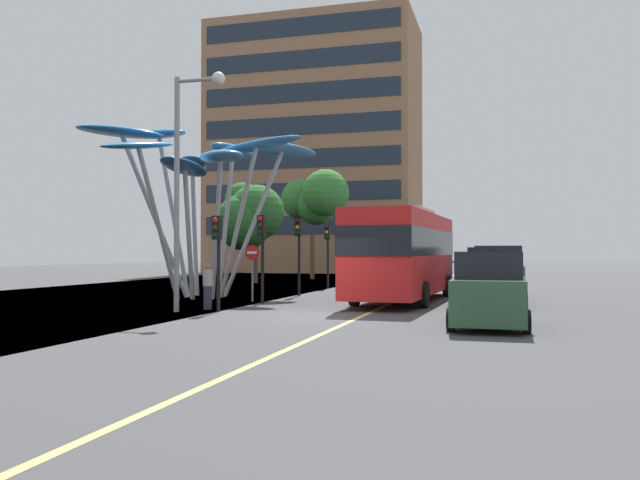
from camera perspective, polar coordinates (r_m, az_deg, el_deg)
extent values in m
cube|color=#424244|center=(20.66, -0.62, -6.77)|extent=(120.00, 240.00, 0.10)
cube|color=#9E998E|center=(26.34, -25.53, -5.37)|extent=(16.00, 240.00, 0.05)
cube|color=#E0D666|center=(20.29, 3.41, -6.75)|extent=(0.16, 144.00, 0.01)
cube|color=red|center=(26.95, 7.31, -1.18)|extent=(3.05, 10.77, 3.18)
cube|color=black|center=(26.96, 7.31, -0.24)|extent=(3.08, 10.88, 1.02)
cube|color=yellow|center=(32.17, 9.11, 1.15)|extent=(1.42, 0.16, 0.36)
cube|color=#B2B2B7|center=(27.00, 7.30, 2.45)|extent=(2.10, 3.82, 0.24)
cylinder|color=black|center=(30.05, 10.96, -3.94)|extent=(0.32, 0.97, 0.96)
cylinder|color=black|center=(30.49, 6.13, -3.91)|extent=(0.32, 0.97, 0.96)
cylinder|color=black|center=(23.89, 9.01, -4.71)|extent=(0.32, 0.97, 0.96)
cylinder|color=black|center=(24.44, 3.01, -4.63)|extent=(0.32, 0.97, 0.96)
cylinder|color=#9EA0A5|center=(28.88, -7.07, 1.55)|extent=(1.89, 0.25, 6.68)
ellipsoid|color=#388EDB|center=(28.88, -5.52, 8.16)|extent=(4.15, 1.80, 0.89)
cylinder|color=#9EA0A5|center=(30.13, -5.74, 1.54)|extent=(2.48, 1.83, 6.80)
ellipsoid|color=#4CA3E5|center=(30.81, -3.26, 7.77)|extent=(3.58, 3.21, 0.87)
cylinder|color=#9EA0A5|center=(31.42, -8.16, 1.60)|extent=(0.38, 1.52, 6.94)
ellipsoid|color=#4CA3E5|center=(32.32, -7.54, 7.68)|extent=(1.63, 3.88, 0.66)
cylinder|color=#9EA0A5|center=(31.46, -10.84, 1.07)|extent=(1.10, 1.38, 6.36)
ellipsoid|color=#388EDB|center=(32.40, -11.04, 6.61)|extent=(2.89, 3.23, 0.67)
cylinder|color=#9EA0A5|center=(31.12, -12.65, 2.27)|extent=(2.22, 1.00, 7.64)
ellipsoid|color=#388EDB|center=(32.36, -13.85, 8.91)|extent=(3.77, 2.51, 0.51)
cylinder|color=#9EA0A5|center=(29.48, -14.20, 2.05)|extent=(2.63, 1.84, 7.24)
ellipsoid|color=#388EDB|center=(29.83, -16.93, 8.96)|extent=(3.97, 3.42, 0.58)
cylinder|color=#9EA0A5|center=(28.13, -13.86, 1.34)|extent=(1.04, 2.16, 6.39)
ellipsoid|color=#388EDB|center=(27.82, -15.53, 7.92)|extent=(2.38, 3.65, 0.79)
cylinder|color=#9EA0A5|center=(27.88, -11.33, 0.47)|extent=(0.40, 1.31, 5.52)
ellipsoid|color=#2D7FD1|center=(27.56, -11.67, 6.20)|extent=(2.09, 4.40, 0.57)
cylinder|color=#9EA0A5|center=(27.84, -8.97, 0.96)|extent=(1.01, 1.02, 5.99)
ellipsoid|color=#4CA3E5|center=(27.62, -8.58, 7.18)|extent=(3.19, 3.20, 0.48)
cylinder|color=black|center=(22.40, -8.80, -2.05)|extent=(0.12, 0.12, 3.23)
cube|color=black|center=(22.28, -8.94, 1.06)|extent=(0.28, 0.24, 0.80)
sphere|color=red|center=(22.17, -9.08, 1.75)|extent=(0.18, 0.18, 0.18)
sphere|color=#3A2707|center=(22.16, -9.08, 1.08)|extent=(0.18, 0.18, 0.18)
sphere|color=black|center=(22.15, -9.08, 0.40)|extent=(0.18, 0.18, 0.18)
cylinder|color=black|center=(25.64, -5.02, -1.69)|extent=(0.12, 0.12, 3.44)
cube|color=black|center=(25.53, -5.12, 1.27)|extent=(0.28, 0.24, 0.80)
sphere|color=red|center=(25.42, -5.23, 1.87)|extent=(0.18, 0.18, 0.18)
sphere|color=#3A2707|center=(25.41, -5.23, 1.28)|extent=(0.18, 0.18, 0.18)
sphere|color=black|center=(25.40, -5.23, 0.69)|extent=(0.18, 0.18, 0.18)
cylinder|color=black|center=(30.11, -1.83, -1.50)|extent=(0.12, 0.12, 3.54)
cube|color=black|center=(30.00, -1.91, 1.12)|extent=(0.28, 0.24, 0.80)
sphere|color=#390706|center=(29.88, -1.98, 1.62)|extent=(0.18, 0.18, 0.18)
sphere|color=orange|center=(29.87, -1.98, 1.13)|extent=(0.18, 0.18, 0.18)
sphere|color=black|center=(29.86, -1.98, 0.63)|extent=(0.18, 0.18, 0.18)
cylinder|color=black|center=(36.22, 0.69, -1.45)|extent=(0.12, 0.12, 3.49)
cube|color=black|center=(36.10, 0.63, 0.68)|extent=(0.28, 0.24, 0.80)
sphere|color=#390706|center=(35.98, 0.58, 1.10)|extent=(0.18, 0.18, 0.18)
sphere|color=orange|center=(35.98, 0.58, 0.69)|extent=(0.18, 0.18, 0.18)
sphere|color=black|center=(35.97, 0.58, 0.28)|extent=(0.18, 0.18, 0.18)
cube|color=#2D5138|center=(18.17, 14.50, -5.01)|extent=(1.83, 4.00, 1.14)
cube|color=black|center=(18.13, 14.48, -2.10)|extent=(1.68, 2.20, 0.71)
cylinder|color=black|center=(19.44, 17.31, -6.05)|extent=(0.20, 0.60, 0.60)
cylinder|color=black|center=(19.48, 11.88, -6.07)|extent=(0.20, 0.60, 0.60)
cylinder|color=black|center=(16.97, 17.52, -6.79)|extent=(0.20, 0.60, 0.60)
cylinder|color=black|center=(17.02, 11.30, -6.80)|extent=(0.20, 0.60, 0.60)
cube|color=#2D5138|center=(25.31, 15.24, -3.63)|extent=(1.79, 4.32, 1.34)
cube|color=black|center=(25.29, 15.23, -1.30)|extent=(1.64, 2.38, 0.71)
cylinder|color=black|center=(26.69, 17.20, -4.67)|extent=(0.20, 0.60, 0.60)
cylinder|color=black|center=(26.71, 13.36, -4.69)|extent=(0.20, 0.60, 0.60)
cylinder|color=black|center=(24.02, 17.35, -5.08)|extent=(0.20, 0.60, 0.60)
cylinder|color=black|center=(24.04, 13.08, -5.10)|extent=(0.20, 0.60, 0.60)
cube|color=navy|center=(31.35, 14.34, -3.09)|extent=(1.84, 4.10, 1.38)
cube|color=black|center=(31.32, 14.33, -1.22)|extent=(1.69, 2.25, 0.66)
cylinder|color=black|center=(32.63, 16.02, -4.00)|extent=(0.20, 0.60, 0.60)
cylinder|color=black|center=(32.68, 12.79, -4.01)|extent=(0.20, 0.60, 0.60)
cylinder|color=black|center=(30.09, 16.03, -4.26)|extent=(0.20, 0.60, 0.60)
cylinder|color=black|center=(30.14, 12.53, -4.27)|extent=(0.20, 0.60, 0.60)
cylinder|color=gray|center=(22.70, -12.33, 3.91)|extent=(0.18, 0.18, 7.93)
cylinder|color=gray|center=(23.00, -10.58, 13.49)|extent=(1.52, 0.12, 0.12)
sphere|color=silver|center=(22.68, -8.81, 13.69)|extent=(0.44, 0.44, 0.44)
cylinder|color=brown|center=(42.50, -5.65, -1.57)|extent=(0.35, 0.35, 3.22)
sphere|color=#286028|center=(42.54, -5.56, 2.39)|extent=(3.63, 3.63, 3.63)
sphere|color=#286028|center=(42.39, -6.62, 1.55)|extent=(3.65, 3.65, 3.65)
sphere|color=#286028|center=(43.77, -6.73, 3.42)|extent=(2.42, 2.42, 2.42)
cylinder|color=brown|center=(48.60, -0.67, -1.46)|extent=(0.33, 0.33, 3.30)
sphere|color=#387A33|center=(49.14, -0.29, 3.17)|extent=(3.19, 3.19, 3.19)
sphere|color=#387A33|center=(49.88, -1.65, 3.57)|extent=(3.08, 3.08, 3.08)
sphere|color=#387A33|center=(47.93, 0.48, 4.12)|extent=(3.44, 3.44, 3.44)
sphere|color=#387A33|center=(48.69, 0.60, 3.82)|extent=(2.71, 2.71, 2.71)
cylinder|color=#2D3342|center=(23.43, -9.72, -4.95)|extent=(0.29, 0.29, 0.81)
cylinder|color=#B2A89E|center=(23.39, -9.72, -3.23)|extent=(0.34, 0.34, 0.59)
sphere|color=#937056|center=(23.38, -9.71, -2.24)|extent=(0.22, 0.22, 0.22)
cylinder|color=gray|center=(26.78, -5.88, -2.90)|extent=(0.08, 0.08, 2.28)
cylinder|color=red|center=(26.73, -5.90, -1.10)|extent=(0.60, 0.03, 0.60)
cube|color=white|center=(26.71, -5.93, -1.10)|extent=(0.40, 0.04, 0.11)
cube|color=#936B4C|center=(66.84, -0.40, 7.91)|extent=(20.22, 10.47, 24.80)
cube|color=#1E2838|center=(61.05, -1.79, 1.30)|extent=(19.01, 0.08, 1.74)
cube|color=#1E2838|center=(61.26, -1.78, 4.20)|extent=(19.01, 0.08, 1.74)
cube|color=#1E2838|center=(61.62, -1.78, 7.07)|extent=(19.01, 0.08, 1.74)
cube|color=#1E2838|center=(62.13, -1.78, 9.90)|extent=(19.01, 0.08, 1.74)
cube|color=#1E2838|center=(62.79, -1.78, 12.68)|extent=(19.01, 0.08, 1.74)
cube|color=#1E2838|center=(63.60, -1.78, 15.40)|extent=(19.01, 0.08, 1.74)
cube|color=#1E2838|center=(64.54, -1.78, 18.04)|extent=(19.01, 0.08, 1.74)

